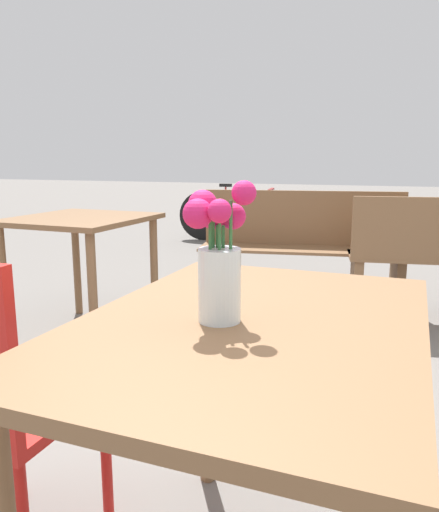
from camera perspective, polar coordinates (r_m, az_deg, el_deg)
The scene contains 5 objects.
table_front at distance 1.12m, azimuth 3.72°, elevation -12.47°, with size 0.73×1.01×0.75m.
flower_vase at distance 1.03m, azimuth -0.19°, elevation -0.47°, with size 0.15×0.12×0.29m.
bench_middle at distance 3.70m, azimuth 9.37°, elevation 1.17°, with size 1.50×0.60×0.85m.
table_back at distance 3.14m, azimuth -15.50°, elevation 2.14°, with size 0.76×0.81×0.74m.
bicycle at distance 6.60m, azimuth 2.19°, elevation 4.66°, with size 1.59×0.44×0.76m.
Camera 1 is at (0.28, -0.98, 1.08)m, focal length 35.00 mm.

